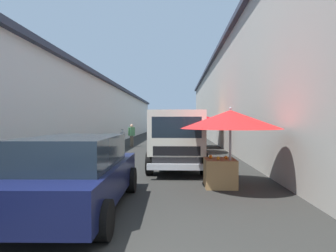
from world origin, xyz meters
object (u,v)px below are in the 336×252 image
(delivery_truck, at_px, (177,141))
(fruit_stall_far_left, at_px, (201,121))
(hatchback_car, at_px, (77,173))
(fruit_stall_near_right, at_px, (194,120))
(fruit_stall_near_left, at_px, (229,127))
(vendor_by_crates, at_px, (132,134))
(parked_scooter, at_px, (121,140))

(delivery_truck, bearing_deg, fruit_stall_far_left, -10.74)
(fruit_stall_far_left, relative_size, hatchback_car, 0.72)
(fruit_stall_near_right, bearing_deg, fruit_stall_far_left, -12.37)
(fruit_stall_near_left, xyz_separation_m, vendor_by_crates, (10.87, 4.44, -0.73))
(fruit_stall_near_right, bearing_deg, hatchback_car, 163.30)
(hatchback_car, bearing_deg, delivery_truck, -24.53)
(delivery_truck, distance_m, vendor_by_crates, 9.06)
(vendor_by_crates, bearing_deg, fruit_stall_far_left, -95.10)
(delivery_truck, height_order, vendor_by_crates, delivery_truck)
(parked_scooter, bearing_deg, fruit_stall_near_left, -154.90)
(fruit_stall_far_left, xyz_separation_m, hatchback_car, (-12.30, 3.45, -1.03))
(fruit_stall_near_right, bearing_deg, vendor_by_crates, 49.85)
(fruit_stall_near_right, xyz_separation_m, vendor_by_crates, (3.35, 3.98, -0.91))
(hatchback_car, bearing_deg, fruit_stall_near_left, -60.75)
(vendor_by_crates, bearing_deg, parked_scooter, 67.03)
(parked_scooter, bearing_deg, hatchback_car, -171.37)
(hatchback_car, distance_m, delivery_truck, 4.62)
(fruit_stall_near_left, distance_m, parked_scooter, 12.44)
(hatchback_car, relative_size, delivery_truck, 0.80)
(delivery_truck, height_order, parked_scooter, delivery_truck)
(fruit_stall_near_left, relative_size, vendor_by_crates, 1.69)
(fruit_stall_far_left, relative_size, parked_scooter, 1.67)
(fruit_stall_near_left, relative_size, hatchback_car, 0.65)
(hatchback_car, xyz_separation_m, delivery_truck, (4.20, -1.92, 0.30))
(fruit_stall_near_left, distance_m, delivery_truck, 2.78)
(delivery_truck, xyz_separation_m, vendor_by_crates, (8.51, 3.09, -0.18))
(vendor_by_crates, bearing_deg, delivery_truck, -160.07)
(fruit_stall_far_left, bearing_deg, fruit_stall_near_left, 179.03)
(fruit_stall_near_right, distance_m, hatchback_car, 9.82)
(fruit_stall_near_right, relative_size, vendor_by_crates, 1.64)
(vendor_by_crates, relative_size, parked_scooter, 0.89)
(fruit_stall_near_right, height_order, delivery_truck, fruit_stall_near_right)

